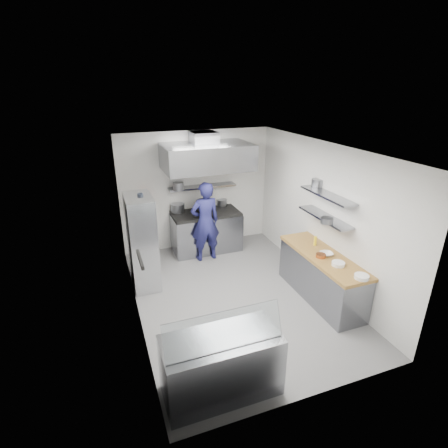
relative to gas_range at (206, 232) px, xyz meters
name	(u,v)px	position (x,y,z in m)	size (l,w,h in m)	color
floor	(235,295)	(-0.10, -2.10, -0.45)	(5.00, 5.00, 0.00)	slate
ceiling	(237,148)	(-0.10, -2.10, 2.35)	(5.00, 5.00, 0.00)	silver
wall_back	(196,190)	(-0.10, 0.40, 0.95)	(3.60, 0.02, 2.80)	white
wall_front	(318,307)	(-0.10, -4.60, 0.95)	(3.60, 0.02, 2.80)	white
wall_left	(132,243)	(-1.90, -2.10, 0.95)	(5.00, 0.02, 2.80)	white
wall_right	(322,216)	(1.70, -2.10, 0.95)	(5.00, 0.02, 2.80)	white
gas_range	(206,232)	(0.00, 0.00, 0.00)	(1.60, 0.80, 0.90)	gray
cooktop	(206,214)	(0.00, 0.00, 0.48)	(1.57, 0.78, 0.06)	black
stock_pot_left	(178,208)	(-0.61, 0.26, 0.61)	(0.31, 0.31, 0.20)	slate
stock_pot_mid	(204,205)	(0.02, 0.18, 0.63)	(0.34, 0.34, 0.24)	slate
stock_pot_right	(222,202)	(0.52, 0.33, 0.59)	(0.24, 0.24, 0.16)	slate
over_range_shelf	(202,187)	(0.00, 0.24, 1.07)	(1.60, 0.30, 0.04)	gray
shelf_pot_a	(178,186)	(-0.61, 0.09, 1.18)	(0.24, 0.24, 0.18)	slate
extractor_hood	(207,157)	(0.00, -0.18, 1.85)	(1.90, 1.15, 0.55)	gray
hood_duct	(204,137)	(0.00, 0.05, 2.23)	(0.55, 0.55, 0.24)	slate
red_firebox	(144,195)	(-1.35, 0.34, 0.97)	(0.22, 0.10, 0.26)	red
chef	(205,222)	(-0.16, -0.46, 0.46)	(0.67, 0.44, 1.83)	navy
wire_rack	(142,242)	(-1.63, -1.07, 0.48)	(0.50, 0.90, 1.85)	silver
rack_bin_a	(143,247)	(-1.63, -1.03, 0.35)	(0.14, 0.18, 0.16)	white
rack_bin_b	(137,216)	(-1.63, -0.63, 0.85)	(0.14, 0.18, 0.16)	yellow
rack_jar	(140,198)	(-1.58, -1.03, 1.35)	(0.11, 0.11, 0.18)	black
knife_strip	(140,259)	(-1.88, -3.00, 1.10)	(0.04, 0.55, 0.05)	black
prep_counter_base	(321,278)	(1.38, -2.70, -0.03)	(0.62, 2.00, 0.84)	gray
prep_counter_top	(323,256)	(1.38, -2.70, 0.42)	(0.65, 2.04, 0.06)	olive
plate_stack_a	(362,277)	(1.45, -3.61, 0.48)	(0.23, 0.23, 0.06)	white
plate_stack_b	(338,264)	(1.37, -3.12, 0.48)	(0.22, 0.22, 0.06)	white
copper_pan	(321,256)	(1.27, -2.76, 0.48)	(0.18, 0.18, 0.06)	#B86234
squeeze_bottle	(315,241)	(1.46, -2.30, 0.54)	(0.06, 0.06, 0.18)	yellow
mixing_bowl	(326,254)	(1.41, -2.74, 0.48)	(0.23, 0.23, 0.06)	white
wall_shelf_lower	(325,217)	(1.54, -2.40, 1.05)	(0.30, 1.30, 0.04)	gray
wall_shelf_upper	(327,195)	(1.54, -2.40, 1.47)	(0.30, 1.30, 0.04)	gray
shelf_pot_c	(327,220)	(1.36, -2.70, 1.12)	(0.21, 0.21, 0.10)	slate
shelf_pot_d	(318,183)	(1.66, -1.90, 1.56)	(0.23, 0.23, 0.14)	slate
display_case	(221,365)	(-1.10, -4.10, -0.03)	(1.50, 0.70, 0.85)	gray
display_glass	(224,330)	(-1.10, -4.22, 0.62)	(1.47, 0.02, 0.45)	silver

